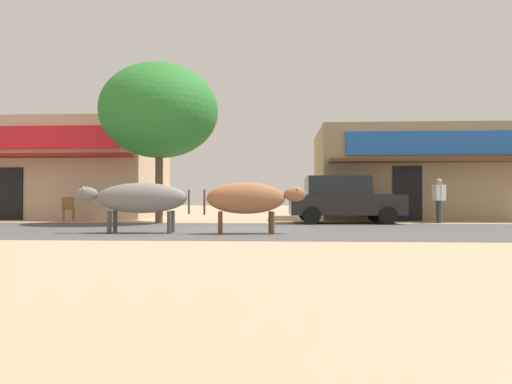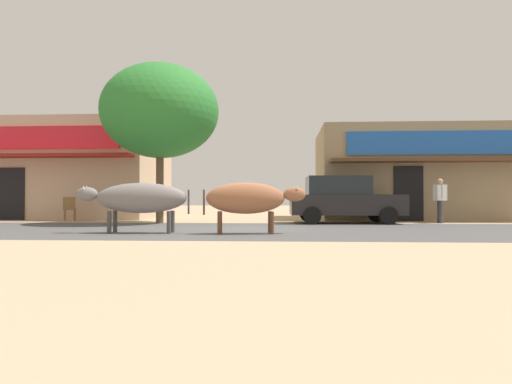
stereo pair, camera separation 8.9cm
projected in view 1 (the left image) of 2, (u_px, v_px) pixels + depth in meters
The scene contains 10 objects.
ground at pixel (229, 230), 13.00m from camera, with size 80.00×80.00×0.00m, color tan.
asphalt_road at pixel (229, 230), 13.00m from camera, with size 72.00×6.71×0.00m, color #4D4C4C.
storefront_left_cafe at pixel (71, 171), 21.26m from camera, with size 7.80×6.13×4.23m.
storefront_right_club at pixel (415, 174), 20.42m from camera, with size 8.43×6.13×3.82m.
roadside_tree at pixel (159, 111), 16.45m from camera, with size 4.13×4.13×5.60m.
parked_hatchback_car at pixel (343, 199), 16.47m from camera, with size 3.94×2.11×1.64m.
cow_near_brown at pixel (139, 198), 11.84m from camera, with size 2.91×0.71×1.27m.
cow_far_dark at pixel (249, 199), 11.62m from camera, with size 2.56×0.87×1.27m.
pedestrian_by_shop at pixel (439, 197), 16.56m from camera, with size 0.46×0.61×1.57m.
cafe_chair_near_tree at pixel (68, 208), 17.85m from camera, with size 0.56×0.56×0.92m.
Camera 1 is at (1.46, -12.95, 0.90)m, focal length 32.87 mm.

